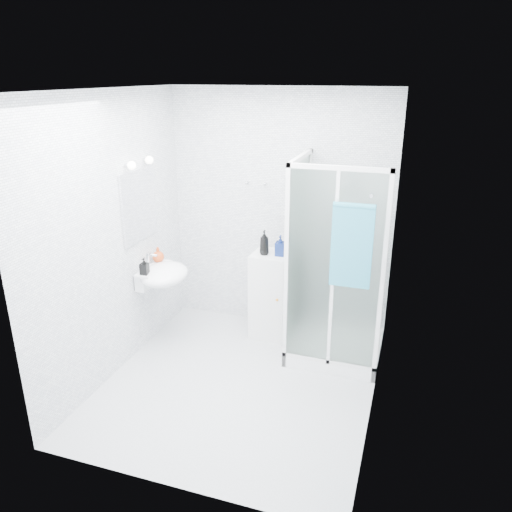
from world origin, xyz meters
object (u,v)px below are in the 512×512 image
(shower_enclosure, at_px, (328,315))
(wall_basin, at_px, (162,274))
(shampoo_bottle_b, at_px, (280,246))
(soap_dispenser_orange, at_px, (158,254))
(shampoo_bottle_a, at_px, (264,243))
(hand_towel, at_px, (352,244))
(soap_dispenser_black, at_px, (144,266))
(storage_cabinet, at_px, (271,295))

(shower_enclosure, height_order, wall_basin, shower_enclosure)
(shampoo_bottle_b, distance_m, soap_dispenser_orange, 1.27)
(shampoo_bottle_a, relative_size, soap_dispenser_orange, 1.64)
(shampoo_bottle_a, distance_m, soap_dispenser_orange, 1.11)
(hand_towel, bearing_deg, soap_dispenser_black, -176.95)
(storage_cabinet, bearing_deg, soap_dispenser_black, -142.92)
(storage_cabinet, distance_m, shampoo_bottle_a, 0.61)
(shampoo_bottle_a, xyz_separation_m, shampoo_bottle_b, (0.17, 0.02, -0.02))
(shower_enclosure, xyz_separation_m, soap_dispenser_black, (-1.74, -0.51, 0.50))
(shampoo_bottle_a, xyz_separation_m, soap_dispenser_orange, (-1.05, -0.34, -0.13))
(wall_basin, relative_size, hand_towel, 0.75)
(wall_basin, relative_size, soap_dispenser_black, 3.33)
(shower_enclosure, height_order, hand_towel, shower_enclosure)
(hand_towel, xyz_separation_m, shampoo_bottle_b, (-0.80, 0.61, -0.30))
(wall_basin, bearing_deg, shampoo_bottle_b, 25.86)
(shampoo_bottle_b, height_order, soap_dispenser_black, shampoo_bottle_b)
(shampoo_bottle_b, bearing_deg, wall_basin, -154.14)
(shampoo_bottle_a, relative_size, shampoo_bottle_b, 1.21)
(storage_cabinet, height_order, soap_dispenser_black, soap_dispenser_black)
(wall_basin, bearing_deg, storage_cabinet, 29.13)
(shower_enclosure, distance_m, storage_cabinet, 0.71)
(storage_cabinet, bearing_deg, hand_towel, -32.99)
(wall_basin, height_order, soap_dispenser_black, soap_dispenser_black)
(hand_towel, xyz_separation_m, soap_dispenser_black, (-1.97, -0.10, -0.40))
(shower_enclosure, relative_size, hand_towel, 2.67)
(shampoo_bottle_a, relative_size, soap_dispenser_black, 1.54)
(storage_cabinet, height_order, shampoo_bottle_b, shampoo_bottle_b)
(storage_cabinet, xyz_separation_m, shampoo_bottle_b, (0.10, -0.02, 0.58))
(shampoo_bottle_a, bearing_deg, hand_towel, -31.58)
(hand_towel, height_order, soap_dispenser_orange, hand_towel)
(storage_cabinet, bearing_deg, shower_enclosure, -17.18)
(hand_towel, distance_m, soap_dispenser_black, 2.01)
(shower_enclosure, distance_m, soap_dispenser_black, 1.88)
(soap_dispenser_orange, bearing_deg, shower_enclosure, 4.94)
(hand_towel, bearing_deg, shower_enclosure, 120.19)
(soap_dispenser_orange, xyz_separation_m, soap_dispenser_black, (0.04, -0.35, 0.01))
(hand_towel, bearing_deg, soap_dispenser_orange, 172.99)
(wall_basin, bearing_deg, shampoo_bottle_a, 28.69)
(storage_cabinet, xyz_separation_m, hand_towel, (0.90, -0.64, 0.88))
(soap_dispenser_black, bearing_deg, shampoo_bottle_a, 34.66)
(storage_cabinet, distance_m, soap_dispenser_orange, 1.27)
(soap_dispenser_black, bearing_deg, shower_enclosure, 16.25)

